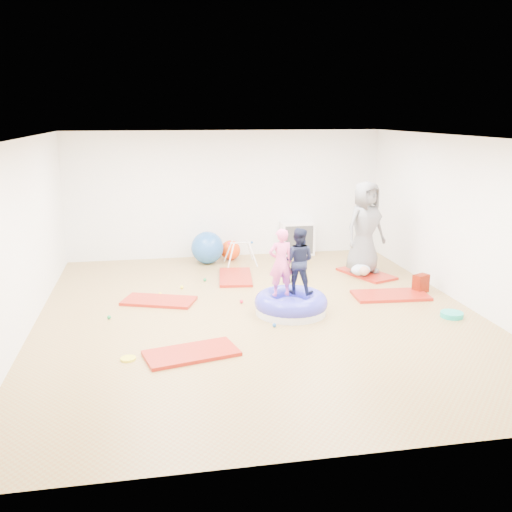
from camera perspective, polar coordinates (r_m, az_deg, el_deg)
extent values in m
cube|color=#9B874A|center=(9.25, 0.34, -5.86)|extent=(7.00, 8.00, 0.01)
cube|color=white|center=(8.71, 0.36, 11.74)|extent=(7.00, 8.00, 0.01)
cube|color=white|center=(12.77, -3.01, 6.16)|extent=(7.00, 0.01, 2.80)
cube|color=white|center=(5.14, 8.74, -6.09)|extent=(7.00, 0.01, 2.80)
cube|color=white|center=(8.92, -22.33, 1.67)|extent=(0.01, 8.00, 2.80)
cube|color=white|center=(10.12, 20.25, 3.21)|extent=(0.01, 8.00, 2.80)
cube|color=#A71A1A|center=(7.81, -6.48, -9.63)|extent=(1.34, 0.89, 0.05)
cube|color=#A71A1A|center=(9.97, -9.68, -4.44)|extent=(1.35, 0.99, 0.05)
cube|color=#A71A1A|center=(11.22, -2.07, -2.12)|extent=(0.77, 1.31, 0.05)
cube|color=#A71A1A|center=(10.38, 13.31, -3.85)|extent=(1.35, 0.74, 0.05)
cube|color=#A71A1A|center=(11.66, 10.96, -1.75)|extent=(0.98, 1.33, 0.05)
cylinder|color=silver|center=(9.32, 3.51, -5.32)|extent=(1.15, 1.15, 0.13)
torus|color=#3233BC|center=(9.28, 3.52, -4.62)|extent=(1.19, 1.19, 0.32)
ellipsoid|color=#3233BC|center=(9.30, 3.51, -5.05)|extent=(0.63, 0.63, 0.28)
imported|color=#F65B9E|center=(9.08, 2.50, -0.35)|extent=(0.43, 0.30, 1.10)
imported|color=#161A33|center=(9.23, 4.25, -0.19)|extent=(0.66, 0.60, 1.09)
imported|color=slate|center=(11.47, 10.85, 2.82)|extent=(1.04, 0.86, 1.83)
ellipsoid|color=silver|center=(11.41, 10.44, -1.36)|extent=(0.39, 0.25, 0.22)
sphere|color=tan|center=(11.24, 10.77, -1.47)|extent=(0.18, 0.18, 0.18)
sphere|color=#FFF530|center=(10.64, -7.43, -3.11)|extent=(0.06, 0.06, 0.06)
sphere|color=#1A8B41|center=(11.06, -5.14, -2.38)|extent=(0.06, 0.06, 0.06)
sphere|color=#1A8B41|center=(9.33, -14.48, -5.95)|extent=(0.06, 0.06, 0.06)
sphere|color=#225AAA|center=(8.71, 1.85, -6.93)|extent=(0.06, 0.06, 0.06)
sphere|color=#FFF530|center=(10.18, 4.33, -3.83)|extent=(0.06, 0.06, 0.06)
sphere|color=#FFF530|center=(10.31, -9.57, -3.76)|extent=(0.06, 0.06, 0.06)
sphere|color=#225AAA|center=(11.06, 1.85, -2.33)|extent=(0.06, 0.06, 0.06)
sphere|color=#F51841|center=(9.77, -1.47, -4.57)|extent=(0.06, 0.06, 0.06)
sphere|color=#225AAA|center=(12.30, -4.88, 0.84)|extent=(0.70, 0.70, 0.70)
sphere|color=#FF410B|center=(12.60, -2.57, 0.59)|extent=(0.44, 0.44, 0.44)
cylinder|color=white|center=(11.89, -2.52, 0.02)|extent=(0.19, 0.19, 0.51)
cylinder|color=white|center=(12.30, -2.80, 0.50)|extent=(0.19, 0.19, 0.51)
cylinder|color=white|center=(11.96, -0.29, 0.12)|extent=(0.19, 0.19, 0.51)
cylinder|color=white|center=(12.37, -0.64, 0.59)|extent=(0.19, 0.19, 0.51)
cylinder|color=white|center=(12.08, -1.57, 1.32)|extent=(0.49, 0.03, 0.03)
sphere|color=#F51841|center=(12.04, -2.72, 1.28)|extent=(0.06, 0.06, 0.06)
sphere|color=#225AAA|center=(12.12, -0.42, 1.37)|extent=(0.06, 0.06, 0.06)
cube|color=white|center=(13.06, 4.14, 1.76)|extent=(0.75, 0.37, 0.75)
cube|color=#3C3C3C|center=(12.89, 4.34, 1.59)|extent=(0.65, 0.02, 0.65)
cube|color=white|center=(13.01, 4.20, 1.71)|extent=(0.02, 0.26, 0.66)
cube|color=white|center=(13.01, 4.20, 1.71)|extent=(0.66, 0.26, 0.02)
cylinder|color=#15B29C|center=(9.65, 18.99, -5.56)|extent=(0.36, 0.36, 0.08)
cube|color=red|center=(10.75, 16.15, -2.65)|extent=(0.33, 0.28, 0.33)
cylinder|color=#FFF530|center=(7.81, -12.66, -9.99)|extent=(0.20, 0.20, 0.03)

